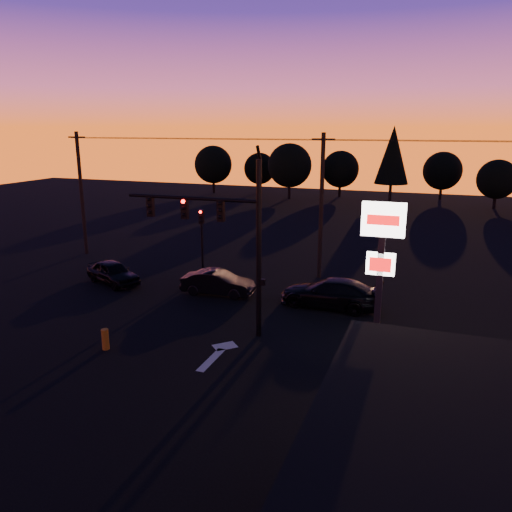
# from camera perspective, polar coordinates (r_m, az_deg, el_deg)

# --- Properties ---
(ground) EXTENTS (120.00, 120.00, 0.00)m
(ground) POSITION_cam_1_polar(r_m,az_deg,el_deg) (20.50, -7.63, -12.63)
(ground) COLOR black
(ground) RESTS_ON ground
(lane_arrow) EXTENTS (1.20, 3.10, 0.01)m
(lane_arrow) POSITION_cam_1_polar(r_m,az_deg,el_deg) (21.64, -4.36, -10.99)
(lane_arrow) COLOR beige
(lane_arrow) RESTS_ON ground
(traffic_signal_mast) EXTENTS (6.79, 0.52, 8.58)m
(traffic_signal_mast) POSITION_cam_1_polar(r_m,az_deg,el_deg) (22.33, -3.54, 3.20)
(traffic_signal_mast) COLOR black
(traffic_signal_mast) RESTS_ON ground
(secondary_signal) EXTENTS (0.30, 0.31, 4.35)m
(secondary_signal) POSITION_cam_1_polar(r_m,az_deg,el_deg) (31.43, -6.23, 2.61)
(secondary_signal) COLOR black
(secondary_signal) RESTS_ON ground
(pylon_sign) EXTENTS (1.50, 0.28, 6.80)m
(pylon_sign) POSITION_cam_1_polar(r_m,az_deg,el_deg) (18.18, 14.11, 0.08)
(pylon_sign) COLOR black
(pylon_sign) RESTS_ON ground
(utility_pole_0) EXTENTS (1.40, 0.26, 9.00)m
(utility_pole_0) POSITION_cam_1_polar(r_m,az_deg,el_deg) (39.19, -19.32, 6.81)
(utility_pole_0) COLOR black
(utility_pole_0) RESTS_ON ground
(utility_pole_1) EXTENTS (1.40, 0.26, 9.00)m
(utility_pole_1) POSITION_cam_1_polar(r_m,az_deg,el_deg) (31.16, 7.47, 5.70)
(utility_pole_1) COLOR black
(utility_pole_1) RESTS_ON ground
(power_wires) EXTENTS (36.00, 1.22, 0.07)m
(power_wires) POSITION_cam_1_polar(r_m,az_deg,el_deg) (30.80, 7.72, 13.02)
(power_wires) COLOR black
(power_wires) RESTS_ON ground
(bollard) EXTENTS (0.31, 0.31, 0.92)m
(bollard) POSITION_cam_1_polar(r_m,az_deg,el_deg) (22.69, -16.84, -9.09)
(bollard) COLOR #A56210
(bollard) RESTS_ON ground
(tree_0) EXTENTS (5.36, 5.36, 6.74)m
(tree_0) POSITION_cam_1_polar(r_m,az_deg,el_deg) (73.03, -4.91, 10.37)
(tree_0) COLOR black
(tree_0) RESTS_ON ground
(tree_1) EXTENTS (4.54, 4.54, 5.71)m
(tree_1) POSITION_cam_1_polar(r_m,az_deg,el_deg) (73.58, 0.41, 9.97)
(tree_1) COLOR black
(tree_1) RESTS_ON ground
(tree_2) EXTENTS (5.77, 5.78, 7.26)m
(tree_2) POSITION_cam_1_polar(r_m,az_deg,el_deg) (66.91, 3.87, 10.28)
(tree_2) COLOR black
(tree_2) RESTS_ON ground
(tree_3) EXTENTS (4.95, 4.95, 6.22)m
(tree_3) POSITION_cam_1_polar(r_m,az_deg,el_deg) (69.46, 9.63, 9.75)
(tree_3) COLOR black
(tree_3) RESTS_ON ground
(tree_4) EXTENTS (4.18, 4.18, 9.50)m
(tree_4) POSITION_cam_1_polar(r_m,az_deg,el_deg) (65.39, 15.35, 11.07)
(tree_4) COLOR black
(tree_4) RESTS_ON ground
(tree_5) EXTENTS (4.95, 4.95, 6.22)m
(tree_5) POSITION_cam_1_polar(r_m,az_deg,el_deg) (70.28, 20.54, 9.10)
(tree_5) COLOR black
(tree_5) RESTS_ON ground
(tree_6) EXTENTS (4.54, 4.54, 5.71)m
(tree_6) POSITION_cam_1_polar(r_m,az_deg,el_deg) (64.63, 25.85, 7.89)
(tree_6) COLOR black
(tree_6) RESTS_ON ground
(car_left) EXTENTS (4.41, 3.14, 1.39)m
(car_left) POSITION_cam_1_polar(r_m,az_deg,el_deg) (31.69, -16.04, -1.82)
(car_left) COLOR black
(car_left) RESTS_ON ground
(car_mid) EXTENTS (4.27, 1.74, 1.38)m
(car_mid) POSITION_cam_1_polar(r_m,az_deg,el_deg) (28.58, -4.36, -3.07)
(car_mid) COLOR black
(car_mid) RESTS_ON ground
(car_right) EXTENTS (5.39, 2.38, 1.54)m
(car_right) POSITION_cam_1_polar(r_m,az_deg,el_deg) (26.83, 8.47, -4.20)
(car_right) COLOR black
(car_right) RESTS_ON ground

